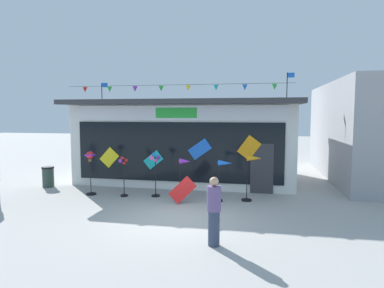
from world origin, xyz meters
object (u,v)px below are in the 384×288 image
object	(u,v)px
wind_spinner_center_right	(183,171)
wind_spinner_far_right	(252,168)
kite_shop_building	(189,140)
person_near_camera	(214,211)
wind_spinner_far_left	(90,164)
wind_spinner_left	(124,172)
trash_bin	(48,177)
wind_spinner_center_left	(155,168)
display_kite_on_ground	(183,190)
wind_spinner_right	(223,172)

from	to	relation	value
wind_spinner_center_right	wind_spinner_far_right	bearing A→B (deg)	3.59
kite_shop_building	person_near_camera	size ratio (longest dim) A/B	6.01
wind_spinner_far_left	wind_spinner_center_right	distance (m)	3.72
wind_spinner_left	trash_bin	world-z (taller)	wind_spinner_left
wind_spinner_center_left	trash_bin	size ratio (longest dim) A/B	1.91
kite_shop_building	display_kite_on_ground	world-z (taller)	kite_shop_building
kite_shop_building	wind_spinner_center_left	size ratio (longest dim) A/B	5.91
kite_shop_building	person_near_camera	world-z (taller)	kite_shop_building
wind_spinner_right	kite_shop_building	bearing A→B (deg)	116.74
wind_spinner_far_right	kite_shop_building	bearing A→B (deg)	128.55
wind_spinner_left	wind_spinner_center_right	xyz separation A→B (m)	(2.33, 0.09, 0.11)
wind_spinner_center_left	display_kite_on_ground	bearing A→B (deg)	-33.41
kite_shop_building	wind_spinner_far_left	xyz separation A→B (m)	(-3.10, -4.15, -0.68)
person_near_camera	display_kite_on_ground	distance (m)	3.85
wind_spinner_far_left	person_near_camera	size ratio (longest dim) A/B	1.02
wind_spinner_left	wind_spinner_far_right	xyz separation A→B (m)	(4.84, 0.25, 0.25)
wind_spinner_left	wind_spinner_right	world-z (taller)	wind_spinner_left
wind_spinner_right	wind_spinner_far_right	world-z (taller)	wind_spinner_far_right
kite_shop_building	wind_spinner_left	size ratio (longest dim) A/B	6.46
wind_spinner_far_right	trash_bin	size ratio (longest dim) A/B	1.89
wind_spinner_center_right	display_kite_on_ground	distance (m)	0.92
wind_spinner_center_left	wind_spinner_right	distance (m)	2.64
wind_spinner_right	trash_bin	xyz separation A→B (m)	(-7.73, 0.98, -0.65)
display_kite_on_ground	wind_spinner_right	bearing A→B (deg)	23.91
wind_spinner_far_left	wind_spinner_far_right	distance (m)	6.23
wind_spinner_left	trash_bin	xyz separation A→B (m)	(-3.90, 0.96, -0.51)
kite_shop_building	wind_spinner_right	bearing A→B (deg)	-63.26
wind_spinner_right	wind_spinner_center_right	bearing A→B (deg)	175.96
kite_shop_building	wind_spinner_far_left	distance (m)	5.23
kite_shop_building	wind_spinner_far_left	bearing A→B (deg)	-126.76
kite_shop_building	wind_spinner_left	bearing A→B (deg)	-112.40
wind_spinner_right	person_near_camera	world-z (taller)	person_near_camera
wind_spinner_far_left	wind_spinner_far_right	world-z (taller)	wind_spinner_far_left
display_kite_on_ground	trash_bin	bearing A→B (deg)	165.97
person_near_camera	trash_bin	distance (m)	9.42
person_near_camera	wind_spinner_left	bearing A→B (deg)	77.54
wind_spinner_far_left	wind_spinner_right	bearing A→B (deg)	-0.37
kite_shop_building	wind_spinner_far_right	xyz separation A→B (m)	(3.13, -3.92, -0.70)
wind_spinner_center_left	person_near_camera	xyz separation A→B (m)	(2.82, -4.33, -0.25)
wind_spinner_left	person_near_camera	xyz separation A→B (m)	(4.02, -4.13, -0.11)
wind_spinner_far_left	wind_spinner_left	xyz separation A→B (m)	(1.38, -0.02, -0.26)
wind_spinner_far_left	trash_bin	world-z (taller)	wind_spinner_far_left
wind_spinner_far_left	wind_spinner_left	world-z (taller)	wind_spinner_far_left
kite_shop_building	display_kite_on_ground	xyz separation A→B (m)	(0.74, -4.79, -1.40)
wind_spinner_far_right	trash_bin	xyz separation A→B (m)	(-8.74, 0.72, -0.76)
display_kite_on_ground	wind_spinner_center_left	bearing A→B (deg)	146.59
wind_spinner_left	person_near_camera	distance (m)	5.76
wind_spinner_far_left	display_kite_on_ground	xyz separation A→B (m)	(3.84, -0.64, -0.72)
trash_bin	display_kite_on_ground	xyz separation A→B (m)	(6.35, -1.59, 0.05)
wind_spinner_far_left	wind_spinner_center_left	bearing A→B (deg)	4.14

